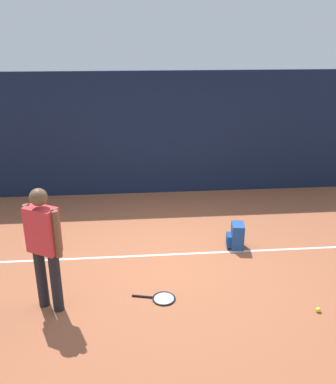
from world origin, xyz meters
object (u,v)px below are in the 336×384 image
Objects in this scene: tennis_player at (44,243)px; backpack at (236,236)px; tennis_racket at (162,298)px; tennis_ball_near_player at (318,310)px.

tennis_player reaches higher than backpack.
backpack is (1.37, 1.35, 0.20)m from tennis_racket.
tennis_player is 3.66m from tennis_ball_near_player.
backpack reaches higher than tennis_ball_near_player.
tennis_ball_near_player reaches higher than tennis_racket.
tennis_player is 3.86× the size of backpack.
tennis_racket is at bearing -37.30° from backpack.
tennis_player is 3.26m from backpack.
tennis_player is at bearing -55.85° from backpack.
tennis_ball_near_player is at bearing 28.22° from backpack.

